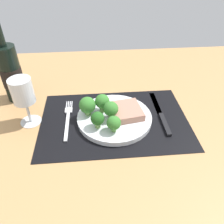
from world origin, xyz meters
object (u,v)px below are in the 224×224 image
at_px(steak, 126,111).
at_px(fork, 68,119).
at_px(wine_glass, 23,94).
at_px(wine_bottle, 11,73).
at_px(plate, 114,118).
at_px(knife, 161,115).

distance_m(steak, fork, 0.19).
xyz_separation_m(fork, wine_glass, (-0.12, 0.00, 0.10)).
distance_m(fork, wine_glass, 0.15).
distance_m(fork, wine_bottle, 0.25).
distance_m(plate, steak, 0.04).
relative_size(steak, fork, 0.50).
bearing_deg(knife, steak, 176.86).
bearing_deg(wine_glass, steak, -2.08).
bearing_deg(wine_glass, fork, -1.23).
relative_size(plate, steak, 2.42).
height_order(fork, knife, knife).
bearing_deg(fork, steak, 0.71).
relative_size(fork, wine_glass, 1.26).
xyz_separation_m(fork, wine_bottle, (-0.19, 0.14, 0.10)).
bearing_deg(plate, steak, 8.98).
bearing_deg(wine_glass, plate, -3.64).
bearing_deg(knife, wine_glass, 175.55).
distance_m(knife, wine_glass, 0.43).
bearing_deg(wine_bottle, steak, -22.17).
relative_size(wine_bottle, wine_glass, 1.94).
relative_size(plate, knife, 1.01).
xyz_separation_m(knife, wine_bottle, (-0.48, 0.15, 0.09)).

